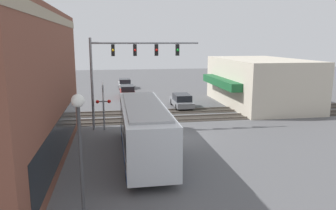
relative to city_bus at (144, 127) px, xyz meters
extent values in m
plane|color=#565659|center=(3.14, -2.80, -1.79)|extent=(120.00, 120.00, 0.00)
cube|color=gray|center=(-0.77, 4.85, 6.37)|extent=(17.71, 0.36, 0.50)
cube|color=black|center=(-0.77, 4.75, -0.09)|extent=(14.71, 0.12, 2.20)
cube|color=beige|center=(14.51, -14.19, 0.74)|extent=(13.94, 7.78, 5.07)
cube|color=#19592D|center=(14.51, -9.75, 0.81)|extent=(9.76, 1.20, 0.80)
cube|color=silver|center=(0.01, 0.00, -0.01)|extent=(10.74, 2.55, 2.71)
cube|color=black|center=(0.01, 0.00, 0.39)|extent=(10.52, 2.59, 1.14)
cube|color=#194CA5|center=(0.01, 0.00, -1.20)|extent=(10.52, 2.58, 0.24)
cube|color=#A5A8AA|center=(0.01, 0.00, 1.40)|extent=(9.13, 2.17, 0.12)
cylinder|color=black|center=(3.18, 0.00, -1.29)|extent=(1.00, 2.57, 1.00)
cylinder|color=black|center=(-3.56, 0.00, -1.29)|extent=(1.00, 2.57, 1.00)
cylinder|color=gray|center=(6.67, 3.37, 1.81)|extent=(0.20, 0.20, 7.21)
cylinder|color=gray|center=(6.67, -0.85, 5.02)|extent=(0.16, 8.44, 0.16)
cube|color=black|center=(6.67, 1.68, 4.47)|extent=(0.30, 0.27, 0.90)
sphere|color=yellow|center=(6.50, 1.68, 4.47)|extent=(0.20, 0.20, 0.20)
cube|color=black|center=(6.67, -0.01, 4.47)|extent=(0.30, 0.27, 0.90)
sphere|color=red|center=(6.50, -0.01, 4.47)|extent=(0.20, 0.20, 0.20)
cube|color=black|center=(6.67, -1.70, 4.47)|extent=(0.30, 0.27, 0.90)
sphere|color=red|center=(6.50, -1.70, 4.47)|extent=(0.20, 0.20, 0.20)
cube|color=black|center=(6.67, -3.38, 4.47)|extent=(0.30, 0.27, 0.90)
sphere|color=green|center=(6.50, -3.38, 4.47)|extent=(0.20, 0.20, 0.20)
cylinder|color=gray|center=(6.48, 2.55, 0.01)|extent=(0.14, 0.14, 3.60)
cube|color=white|center=(6.48, 2.55, 1.31)|extent=(1.41, 0.06, 1.41)
cube|color=white|center=(6.48, 2.55, 1.31)|extent=(1.41, 0.06, 1.41)
cylinder|color=#38383A|center=(6.48, 2.55, 0.51)|extent=(0.08, 0.90, 0.08)
sphere|color=red|center=(6.43, 2.10, 0.51)|extent=(0.28, 0.28, 0.28)
sphere|color=red|center=(6.43, 3.00, 0.51)|extent=(0.28, 0.28, 0.28)
cylinder|color=#38383A|center=(-8.42, 2.91, 0.62)|extent=(0.12, 0.12, 4.82)
sphere|color=white|center=(-8.42, 2.91, 3.25)|extent=(0.44, 0.44, 0.44)
cube|color=#332D28|center=(9.14, -2.80, -1.78)|extent=(2.60, 60.00, 0.03)
cube|color=#6B6056|center=(8.42, -2.80, -1.72)|extent=(0.07, 60.00, 0.15)
cube|color=#6B6056|center=(9.86, -2.80, -1.72)|extent=(0.07, 60.00, 0.15)
cube|color=#332D28|center=(12.34, -2.80, -1.78)|extent=(2.60, 60.00, 0.03)
cube|color=#6B6056|center=(11.62, -2.80, -1.72)|extent=(0.07, 60.00, 0.15)
cube|color=#6B6056|center=(13.06, -2.80, -1.72)|extent=(0.07, 60.00, 0.15)
cube|color=slate|center=(14.40, -5.40, -1.27)|extent=(4.75, 1.80, 0.54)
cube|color=black|center=(14.16, -5.40, -0.67)|extent=(2.61, 1.62, 0.65)
cylinder|color=black|center=(15.87, -5.40, -1.47)|extent=(0.64, 1.82, 0.64)
cylinder|color=black|center=(12.92, -5.40, -1.47)|extent=(0.64, 1.82, 0.64)
cube|color=#B21E19|center=(21.82, 0.00, -1.25)|extent=(4.60, 1.80, 0.58)
cube|color=black|center=(21.59, 0.00, -0.62)|extent=(2.53, 1.62, 0.68)
cylinder|color=black|center=(23.24, 0.00, -1.47)|extent=(0.64, 1.82, 0.64)
cylinder|color=black|center=(20.39, 0.00, -1.47)|extent=(0.64, 1.82, 0.64)
cube|color=silver|center=(30.22, 0.00, -1.28)|extent=(4.66, 1.80, 0.52)
cube|color=black|center=(29.99, 0.00, -0.70)|extent=(2.56, 1.62, 0.64)
cylinder|color=black|center=(31.67, 0.00, -1.47)|extent=(0.64, 1.82, 0.64)
cylinder|color=black|center=(28.78, 0.00, -1.47)|extent=(0.64, 1.82, 0.64)
cylinder|color=#2D3351|center=(-1.04, -1.86, -1.39)|extent=(0.28, 0.28, 0.81)
cylinder|color=#262D4C|center=(-1.04, -1.86, -0.65)|extent=(0.34, 0.34, 0.67)
sphere|color=tan|center=(-1.04, -1.86, -0.20)|extent=(0.22, 0.22, 0.22)
camera|label=1|loc=(-19.22, 1.76, 5.15)|focal=35.00mm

